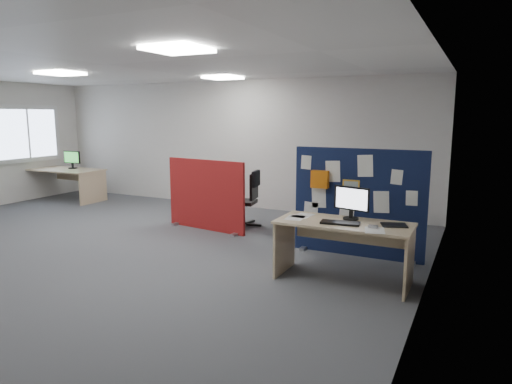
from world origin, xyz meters
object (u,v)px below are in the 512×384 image
at_px(monitor_main, 351,201).
at_px(navy_divider, 357,202).
at_px(red_divider, 206,196).
at_px(monitor_second, 72,159).
at_px(main_desk, 344,236).
at_px(office_chair, 249,196).
at_px(second_desk, 68,176).

bearing_deg(monitor_main, navy_divider, 114.28).
xyz_separation_m(red_divider, monitor_second, (-4.39, 1.08, 0.35)).
bearing_deg(main_desk, office_chair, 140.40).
bearing_deg(monitor_main, main_desk, -89.19).
height_order(navy_divider, monitor_main, navy_divider).
xyz_separation_m(main_desk, office_chair, (-2.25, 1.86, 0.01)).
distance_m(monitor_main, monitor_second, 7.60).
bearing_deg(office_chair, navy_divider, -31.12).
xyz_separation_m(monitor_main, monitor_second, (-7.25, 2.30, 0.00)).
bearing_deg(monitor_main, monitor_second, 176.92).
height_order(red_divider, office_chair, red_divider).
height_order(navy_divider, second_desk, navy_divider).
relative_size(red_divider, second_desk, 0.93).
relative_size(main_desk, monitor_main, 3.51).
relative_size(red_divider, office_chair, 1.63).
distance_m(navy_divider, office_chair, 2.30).
relative_size(navy_divider, monitor_main, 4.10).
bearing_deg(monitor_main, second_desk, 177.90).
distance_m(second_desk, monitor_second, 0.42).
relative_size(main_desk, second_desk, 0.91).
bearing_deg(second_desk, office_chair, -5.15).
xyz_separation_m(monitor_main, second_desk, (-7.29, 2.18, -0.40)).
bearing_deg(second_desk, navy_divider, -10.16).
bearing_deg(navy_divider, monitor_second, 168.82).
bearing_deg(red_divider, navy_divider, 0.90).
relative_size(monitor_main, office_chair, 0.45).
relative_size(second_desk, monitor_second, 3.84).
distance_m(main_desk, monitor_main, 0.43).
relative_size(second_desk, office_chair, 1.75).
bearing_deg(monitor_second, main_desk, -23.40).
relative_size(main_desk, office_chair, 1.59).
bearing_deg(main_desk, red_divider, 154.38).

